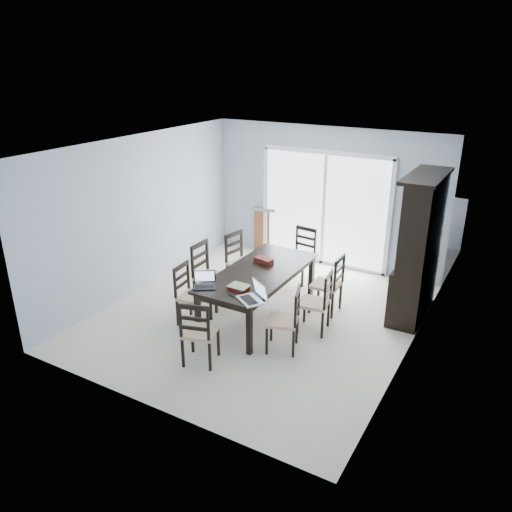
# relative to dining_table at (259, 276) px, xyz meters

# --- Properties ---
(floor) EXTENTS (5.00, 5.00, 0.00)m
(floor) POSITION_rel_dining_table_xyz_m (0.00, 0.00, -0.67)
(floor) COLOR silver
(floor) RESTS_ON ground
(ceiling) EXTENTS (5.00, 5.00, 0.00)m
(ceiling) POSITION_rel_dining_table_xyz_m (0.00, 0.00, 1.93)
(ceiling) COLOR white
(ceiling) RESTS_ON back_wall
(back_wall) EXTENTS (4.50, 0.02, 2.60)m
(back_wall) POSITION_rel_dining_table_xyz_m (0.00, 2.50, 0.63)
(back_wall) COLOR #A0ADBF
(back_wall) RESTS_ON floor
(wall_left) EXTENTS (0.02, 5.00, 2.60)m
(wall_left) POSITION_rel_dining_table_xyz_m (-2.25, 0.00, 0.63)
(wall_left) COLOR #A0ADBF
(wall_left) RESTS_ON floor
(wall_right) EXTENTS (0.02, 5.00, 2.60)m
(wall_right) POSITION_rel_dining_table_xyz_m (2.25, 0.00, 0.63)
(wall_right) COLOR #A0ADBF
(wall_right) RESTS_ON floor
(balcony) EXTENTS (4.50, 2.00, 0.10)m
(balcony) POSITION_rel_dining_table_xyz_m (0.00, 3.50, -0.72)
(balcony) COLOR gray
(balcony) RESTS_ON ground
(railing) EXTENTS (4.50, 0.06, 1.10)m
(railing) POSITION_rel_dining_table_xyz_m (0.00, 4.50, -0.12)
(railing) COLOR #99999E
(railing) RESTS_ON balcony
(dining_table) EXTENTS (1.00, 2.20, 0.75)m
(dining_table) POSITION_rel_dining_table_xyz_m (0.00, 0.00, 0.00)
(dining_table) COLOR black
(dining_table) RESTS_ON floor
(china_hutch) EXTENTS (0.50, 1.38, 2.20)m
(china_hutch) POSITION_rel_dining_table_xyz_m (2.02, 1.25, 0.40)
(china_hutch) COLOR black
(china_hutch) RESTS_ON floor
(sliding_door) EXTENTS (2.52, 0.05, 2.18)m
(sliding_door) POSITION_rel_dining_table_xyz_m (0.00, 2.48, 0.41)
(sliding_door) COLOR silver
(sliding_door) RESTS_ON floor
(chair_left_near) EXTENTS (0.44, 0.43, 1.06)m
(chair_left_near) POSITION_rel_dining_table_xyz_m (-0.82, -0.68, -0.11)
(chair_left_near) COLOR black
(chair_left_near) RESTS_ON floor
(chair_left_mid) EXTENTS (0.47, 0.45, 1.19)m
(chair_left_mid) POSITION_rel_dining_table_xyz_m (-0.93, -0.06, -0.04)
(chair_left_mid) COLOR black
(chair_left_mid) RESTS_ON floor
(chair_left_far) EXTENTS (0.51, 0.50, 1.13)m
(chair_left_far) POSITION_rel_dining_table_xyz_m (-0.82, 0.74, -0.08)
(chair_left_far) COLOR black
(chair_left_far) RESTS_ON floor
(chair_right_near) EXTENTS (0.51, 0.50, 1.05)m
(chair_right_near) POSITION_rel_dining_table_xyz_m (0.82, -0.64, -0.12)
(chair_right_near) COLOR black
(chair_right_near) RESTS_ON floor
(chair_right_mid) EXTENTS (0.47, 0.46, 1.08)m
(chair_right_mid) POSITION_rel_dining_table_xyz_m (0.99, 0.03, -0.10)
(chair_right_mid) COLOR black
(chair_right_mid) RESTS_ON floor
(chair_right_far) EXTENTS (0.43, 0.42, 1.10)m
(chair_right_far) POSITION_rel_dining_table_xyz_m (0.91, 0.66, -0.09)
(chair_right_far) COLOR black
(chair_right_far) RESTS_ON floor
(chair_end_near) EXTENTS (0.50, 0.51, 1.07)m
(chair_end_near) POSITION_rel_dining_table_xyz_m (-0.02, -1.55, -0.11)
(chair_end_near) COLOR black
(chair_end_near) RESTS_ON floor
(chair_end_far) EXTENTS (0.46, 0.48, 1.11)m
(chair_end_far) POSITION_rel_dining_table_xyz_m (-0.01, 1.58, -0.09)
(chair_end_far) COLOR black
(chair_end_far) RESTS_ON floor
(laptop_dark) EXTENTS (0.38, 0.35, 0.21)m
(laptop_dark) POSITION_rel_dining_table_xyz_m (-0.38, -0.87, 0.13)
(laptop_dark) COLOR black
(laptop_dark) RESTS_ON dining_table
(laptop_silver) EXTENTS (0.45, 0.42, 0.25)m
(laptop_silver) POSITION_rel_dining_table_xyz_m (0.38, -0.91, 0.14)
(laptop_silver) COLOR #B9B9BB
(laptop_silver) RESTS_ON dining_table
(book_stack) EXTENTS (0.29, 0.23, 0.05)m
(book_stack) POSITION_rel_dining_table_xyz_m (0.05, -0.66, 0.10)
(book_stack) COLOR maroon
(book_stack) RESTS_ON dining_table
(cell_phone) EXTENTS (0.11, 0.08, 0.01)m
(cell_phone) POSITION_rel_dining_table_xyz_m (0.10, -0.90, 0.08)
(cell_phone) COLOR black
(cell_phone) RESTS_ON dining_table
(game_box) EXTENTS (0.32, 0.20, 0.07)m
(game_box) POSITION_rel_dining_table_xyz_m (-0.10, 0.33, 0.11)
(game_box) COLOR #430E0D
(game_box) RESTS_ON dining_table
(hot_tub) EXTENTS (2.03, 1.88, 0.92)m
(hot_tub) POSITION_rel_dining_table_xyz_m (-0.78, 3.32, -0.21)
(hot_tub) COLOR brown
(hot_tub) RESTS_ON balcony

